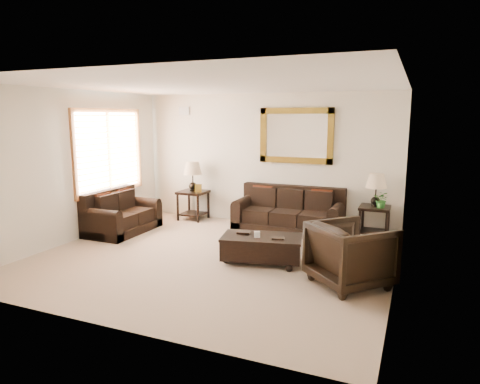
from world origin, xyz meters
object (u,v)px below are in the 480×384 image
at_px(end_table_left, 193,182).
at_px(sofa, 289,215).
at_px(coffee_table, 262,246).
at_px(armchair, 351,251).
at_px(loveseat, 121,217).
at_px(end_table_right, 376,196).

bearing_deg(end_table_left, sofa, -2.24).
bearing_deg(end_table_left, coffee_table, -41.42).
bearing_deg(coffee_table, sofa, 82.37).
relative_size(end_table_left, coffee_table, 0.95).
bearing_deg(armchair, sofa, -12.97).
bearing_deg(loveseat, end_table_right, -72.23).
bearing_deg(end_table_right, coffee_table, -124.93).
bearing_deg(sofa, loveseat, -155.40).
height_order(loveseat, armchair, armchair).
xyz_separation_m(loveseat, armchair, (4.55, -1.02, 0.17)).
xyz_separation_m(end_table_right, armchair, (-0.06, -2.50, -0.32)).
bearing_deg(end_table_right, armchair, -91.42).
relative_size(sofa, armchair, 2.24).
xyz_separation_m(sofa, coffee_table, (0.15, -1.99, -0.05)).
relative_size(sofa, loveseat, 1.44).
bearing_deg(loveseat, coffee_table, -100.93).
height_order(loveseat, end_table_right, end_table_right).
height_order(end_table_left, end_table_right, end_table_left).
height_order(sofa, armchair, armchair).
relative_size(sofa, end_table_right, 1.75).
bearing_deg(armchair, coffee_table, 27.89).
height_order(end_table_left, armchair, end_table_left).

